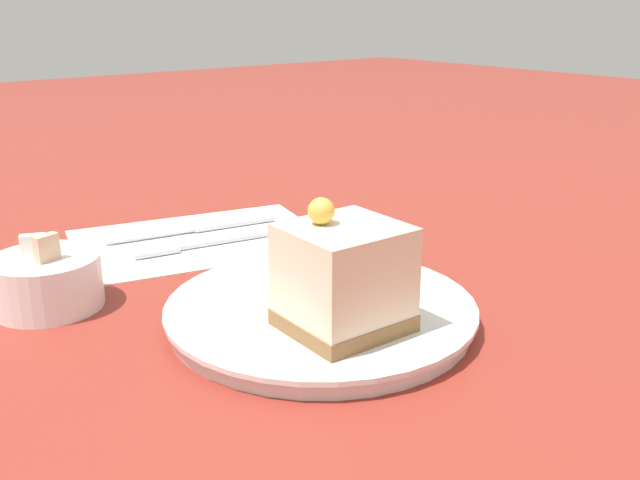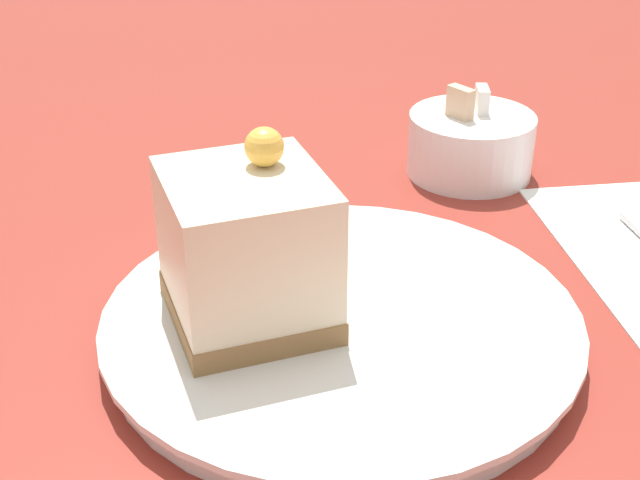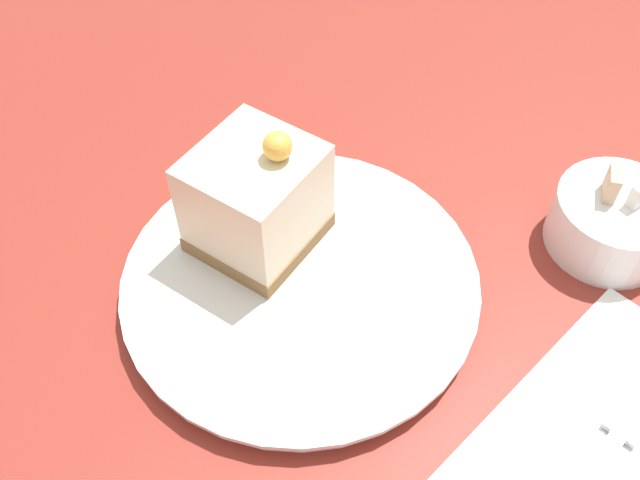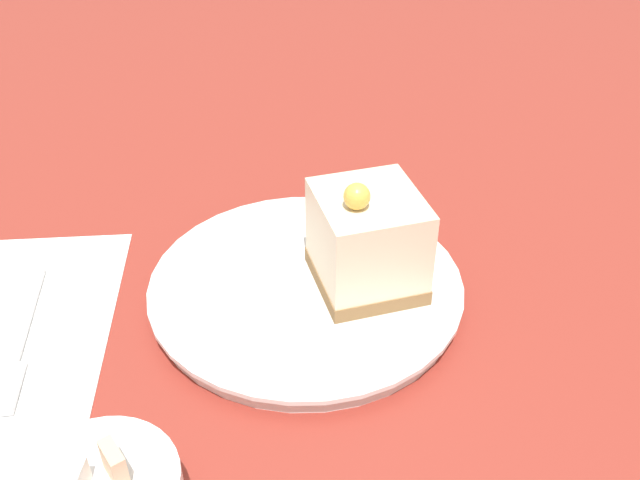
# 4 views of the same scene
# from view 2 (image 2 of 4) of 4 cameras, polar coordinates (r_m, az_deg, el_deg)

# --- Properties ---
(ground_plane) EXTENTS (4.00, 4.00, 0.00)m
(ground_plane) POSITION_cam_2_polar(r_m,az_deg,el_deg) (0.49, -2.21, -4.45)
(ground_plane) COLOR maroon
(plate) EXTENTS (0.25, 0.25, 0.02)m
(plate) POSITION_cam_2_polar(r_m,az_deg,el_deg) (0.46, 1.37, -5.42)
(plate) COLOR silver
(plate) RESTS_ON ground_plane
(cake_slice) EXTENTS (0.08, 0.08, 0.10)m
(cake_slice) POSITION_cam_2_polar(r_m,az_deg,el_deg) (0.44, -4.68, -0.56)
(cake_slice) COLOR olive
(cake_slice) RESTS_ON plate
(sugar_bowl) EXTENTS (0.09, 0.09, 0.07)m
(sugar_bowl) POSITION_cam_2_polar(r_m,az_deg,el_deg) (0.65, 9.61, 6.09)
(sugar_bowl) COLOR white
(sugar_bowl) RESTS_ON ground_plane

